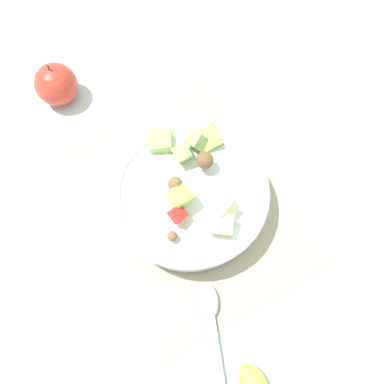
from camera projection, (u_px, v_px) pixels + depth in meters
ground_plane at (188, 202)px, 0.70m from camera, size 2.40×2.40×0.00m
placemat at (188, 201)px, 0.70m from camera, size 0.41×0.32×0.01m
salad_bowl at (192, 193)px, 0.66m from camera, size 0.26×0.26×0.10m
serving_spoon at (211, 331)px, 0.60m from camera, size 0.21×0.10×0.01m
whole_apple at (56, 84)px, 0.75m from camera, size 0.08×0.08×0.09m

